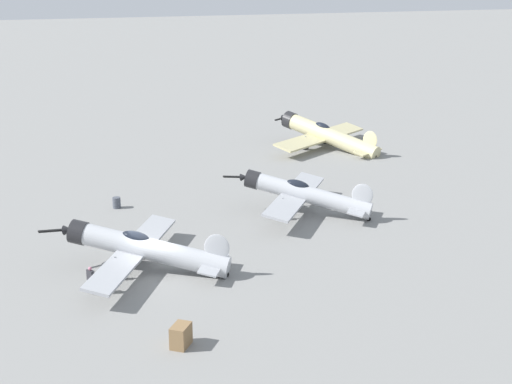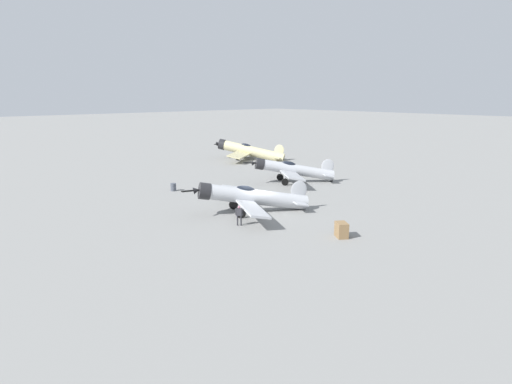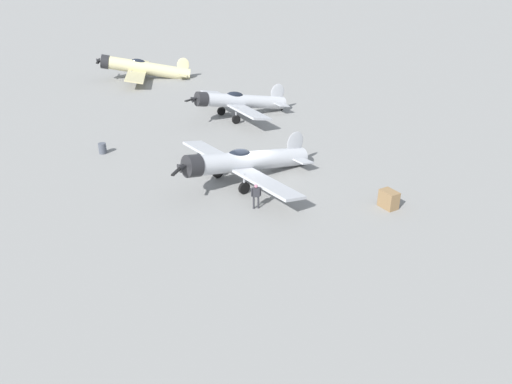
# 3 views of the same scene
# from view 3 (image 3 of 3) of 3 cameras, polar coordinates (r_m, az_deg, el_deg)

# --- Properties ---
(ground_plane) EXTENTS (400.00, 400.00, 0.00)m
(ground_plane) POSITION_cam_3_polar(r_m,az_deg,el_deg) (33.23, -0.59, 1.54)
(ground_plane) COLOR gray
(airplane_foreground) EXTENTS (11.23, 10.85, 2.97)m
(airplane_foreground) POSITION_cam_3_polar(r_m,az_deg,el_deg) (32.40, -1.33, 3.57)
(airplane_foreground) COLOR #B7BABF
(airplane_foreground) RESTS_ON ground_plane
(airplane_mid_apron) EXTENTS (9.81, 10.02, 3.01)m
(airplane_mid_apron) POSITION_cam_3_polar(r_m,az_deg,el_deg) (45.81, -2.04, 10.59)
(airplane_mid_apron) COLOR #B7BABF
(airplane_mid_apron) RESTS_ON ground_plane
(airplane_far_line) EXTENTS (10.47, 11.41, 3.56)m
(airplane_far_line) POSITION_cam_3_polar(r_m,az_deg,el_deg) (62.61, -13.11, 13.99)
(airplane_far_line) COLOR beige
(airplane_far_line) RESTS_ON ground_plane
(ground_crew_mechanic) EXTENTS (0.52, 0.43, 1.59)m
(ground_crew_mechanic) POSITION_cam_3_polar(r_m,az_deg,el_deg) (28.97, 0.00, -0.24)
(ground_crew_mechanic) COLOR #2D2D33
(ground_crew_mechanic) RESTS_ON ground_plane
(equipment_crate) EXTENTS (1.34, 1.24, 1.10)m
(equipment_crate) POSITION_cam_3_polar(r_m,az_deg,el_deg) (30.35, 15.32, -0.83)
(equipment_crate) COLOR olive
(equipment_crate) RESTS_ON ground_plane
(fuel_drum) EXTENTS (0.62, 0.62, 0.81)m
(fuel_drum) POSITION_cam_3_polar(r_m,az_deg,el_deg) (39.31, -17.58, 4.91)
(fuel_drum) COLOR #474C56
(fuel_drum) RESTS_ON ground_plane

